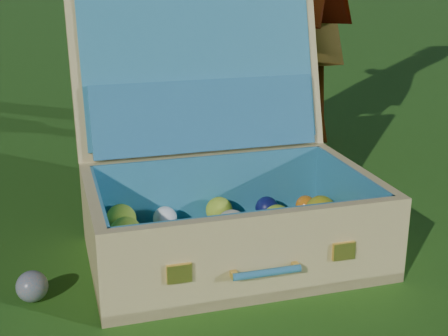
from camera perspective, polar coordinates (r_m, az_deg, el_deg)
ground at (r=1.58m, az=-1.05°, el=-8.17°), size 60.00×60.00×0.00m
stray_ball at (r=1.44m, az=-17.14°, el=-10.30°), size 0.07×0.07×0.07m
suitcase at (r=1.59m, az=-0.46°, el=-0.74°), size 0.73×0.68×0.65m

